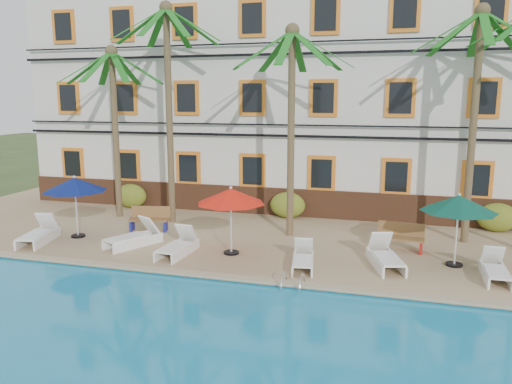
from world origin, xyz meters
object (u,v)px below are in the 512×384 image
(palm_d, at_px, (476,93))
(lounger_e, at_px, (385,257))
(palm_b, at_px, (168,85))
(umbrella_green, at_px, (459,204))
(palm_c, at_px, (291,102))
(bench_left, at_px, (149,218))
(lounger_a, at_px, (39,234))
(bench_right, at_px, (401,237))
(lounger_c, at_px, (178,246))
(lounger_f, at_px, (495,270))
(umbrella_red, at_px, (231,196))
(lounger_b, at_px, (134,237))
(umbrella_blue, at_px, (75,185))
(pool_ladder, at_px, (293,286))
(palm_a, at_px, (114,107))
(lounger_d, at_px, (303,259))

(palm_d, bearing_deg, lounger_e, -127.18)
(palm_b, xyz_separation_m, umbrella_green, (10.58, -2.69, -3.59))
(palm_c, distance_m, bench_left, 6.95)
(lounger_a, height_order, bench_right, lounger_a)
(lounger_c, height_order, lounger_f, lounger_c)
(umbrella_red, bearing_deg, palm_b, 137.28)
(lounger_b, xyz_separation_m, bench_right, (8.83, 1.92, 0.16))
(umbrella_blue, distance_m, lounger_c, 4.78)
(lounger_b, xyz_separation_m, pool_ladder, (6.03, -2.21, -0.31))
(palm_a, bearing_deg, bench_right, -8.63)
(lounger_e, relative_size, pool_ladder, 2.87)
(palm_a, height_order, umbrella_green, palm_a)
(umbrella_blue, height_order, lounger_a, umbrella_blue)
(umbrella_blue, relative_size, lounger_d, 1.28)
(lounger_e, distance_m, bench_left, 9.00)
(umbrella_blue, xyz_separation_m, lounger_b, (2.53, -0.41, -1.63))
(umbrella_green, height_order, bench_left, umbrella_green)
(umbrella_green, relative_size, bench_right, 1.46)
(palm_a, distance_m, umbrella_green, 13.75)
(lounger_d, height_order, lounger_e, lounger_e)
(palm_a, bearing_deg, lounger_b, -53.10)
(pool_ladder, bearing_deg, umbrella_red, 138.09)
(palm_b, height_order, bench_left, palm_b)
(pool_ladder, bearing_deg, bench_left, 147.25)
(lounger_a, bearing_deg, pool_ladder, -9.98)
(bench_left, relative_size, bench_right, 1.02)
(palm_b, distance_m, palm_c, 5.15)
(lounger_a, height_order, lounger_d, lounger_a)
(palm_c, bearing_deg, umbrella_red, -116.68)
(palm_a, distance_m, lounger_f, 15.28)
(lounger_c, relative_size, pool_ladder, 2.61)
(palm_b, height_order, pool_ladder, palm_b)
(pool_ladder, bearing_deg, lounger_e, 44.82)
(palm_c, relative_size, palm_d, 0.94)
(palm_a, distance_m, umbrella_red, 7.75)
(palm_d, height_order, lounger_e, palm_d)
(lounger_e, bearing_deg, umbrella_blue, 178.49)
(lounger_e, bearing_deg, palm_c, 142.93)
(bench_right, height_order, pool_ladder, bench_right)
(lounger_b, height_order, lounger_d, lounger_b)
(palm_b, distance_m, palm_d, 11.18)
(palm_b, height_order, lounger_b, palm_b)
(bench_left, relative_size, pool_ladder, 2.11)
(bench_right, bearing_deg, bench_left, 179.89)
(lounger_b, bearing_deg, lounger_c, -15.03)
(pool_ladder, bearing_deg, palm_a, 146.14)
(umbrella_red, distance_m, umbrella_green, 6.92)
(lounger_b, xyz_separation_m, lounger_e, (8.38, 0.12, 0.00))
(lounger_a, relative_size, lounger_d, 1.20)
(palm_d, height_order, lounger_d, palm_d)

